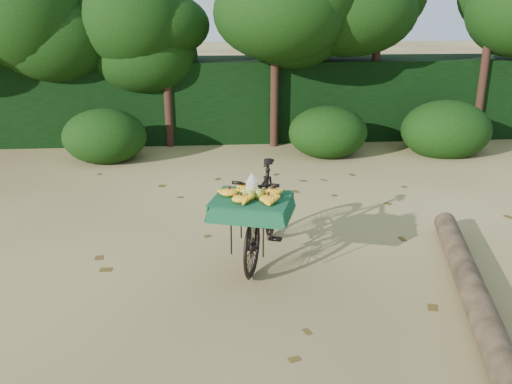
{
  "coord_description": "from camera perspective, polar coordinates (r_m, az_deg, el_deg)",
  "views": [
    {
      "loc": [
        -0.85,
        -6.42,
        3.0
      ],
      "look_at": [
        -0.37,
        -0.52,
        0.93
      ],
      "focal_mm": 38.0,
      "sensor_mm": 36.0,
      "label": 1
    }
  ],
  "objects": [
    {
      "name": "ground",
      "position": [
        7.14,
        2.63,
        -5.62
      ],
      "size": [
        80.0,
        80.0,
        0.0
      ],
      "primitive_type": "plane",
      "color": "tan",
      "rests_on": "ground"
    },
    {
      "name": "tree_row",
      "position": [
        11.97,
        -3.79,
        14.4
      ],
      "size": [
        14.5,
        2.0,
        4.0
      ],
      "primitive_type": null,
      "color": "black",
      "rests_on": "ground"
    },
    {
      "name": "hedge_backdrop",
      "position": [
        12.92,
        -0.82,
        9.88
      ],
      "size": [
        26.0,
        1.8,
        1.8
      ],
      "primitive_type": "cube",
      "color": "black",
      "rests_on": "ground"
    },
    {
      "name": "leaf_litter",
      "position": [
        7.73,
        2.03,
        -3.57
      ],
      "size": [
        7.0,
        7.3,
        0.01
      ],
      "primitive_type": null,
      "color": "#513C15",
      "rests_on": "ground"
    },
    {
      "name": "fallen_log",
      "position": [
        6.16,
        21.95,
        -9.88
      ],
      "size": [
        1.28,
        3.91,
        0.29
      ],
      "primitive_type": "cylinder",
      "rotation": [
        1.57,
        0.0,
        -0.25
      ],
      "color": "brown",
      "rests_on": "ground"
    },
    {
      "name": "bush_clumps",
      "position": [
        11.1,
        2.48,
        5.94
      ],
      "size": [
        8.8,
        1.7,
        0.9
      ],
      "primitive_type": null,
      "color": "black",
      "rests_on": "ground"
    },
    {
      "name": "vendor_bicycle",
      "position": [
        6.61,
        0.65,
        -2.05
      ],
      "size": [
        1.22,
        2.03,
        1.17
      ],
      "rotation": [
        0.0,
        0.0,
        -0.3
      ],
      "color": "black",
      "rests_on": "ground"
    }
  ]
}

